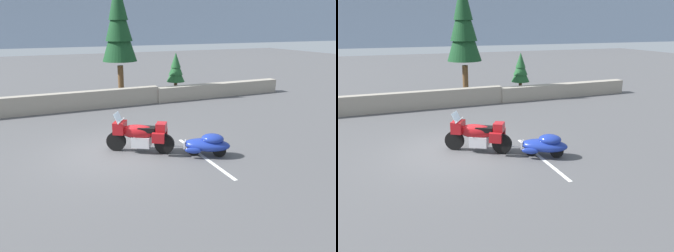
# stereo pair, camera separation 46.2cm
# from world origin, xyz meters

# --- Properties ---
(ground_plane) EXTENTS (80.00, 80.00, 0.00)m
(ground_plane) POSITION_xyz_m (0.00, 0.00, 0.00)
(ground_plane) COLOR #4C4C4F
(stone_guard_wall) EXTENTS (24.00, 0.58, 0.91)m
(stone_guard_wall) POSITION_xyz_m (0.52, 6.36, 0.43)
(stone_guard_wall) COLOR gray
(stone_guard_wall) RESTS_ON ground
(distant_ridgeline) EXTENTS (240.00, 80.00, 16.00)m
(distant_ridgeline) POSITION_xyz_m (0.00, 96.39, 8.00)
(distant_ridgeline) COLOR #8C9EB7
(distant_ridgeline) RESTS_ON ground
(touring_motorcycle) EXTENTS (2.03, 1.47, 1.33)m
(touring_motorcycle) POSITION_xyz_m (0.79, -0.24, 0.62)
(touring_motorcycle) COLOR black
(touring_motorcycle) RESTS_ON ground
(car_shaped_trailer) EXTENTS (2.05, 1.49, 0.76)m
(car_shaped_trailer) POSITION_xyz_m (2.67, -1.43, 0.41)
(car_shaped_trailer) COLOR black
(car_shaped_trailer) RESTS_ON ground
(pine_tree_tall) EXTENTS (1.92, 1.92, 6.60)m
(pine_tree_tall) POSITION_xyz_m (2.47, 8.04, 4.13)
(pine_tree_tall) COLOR brown
(pine_tree_tall) RESTS_ON ground
(pine_tree_secondary) EXTENTS (1.09, 1.09, 2.55)m
(pine_tree_secondary) POSITION_xyz_m (5.76, 7.73, 1.59)
(pine_tree_secondary) COLOR brown
(pine_tree_secondary) RESTS_ON ground
(parking_stripe_marker) EXTENTS (0.12, 3.60, 0.01)m
(parking_stripe_marker) POSITION_xyz_m (2.53, -1.50, 0.00)
(parking_stripe_marker) COLOR silver
(parking_stripe_marker) RESTS_ON ground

